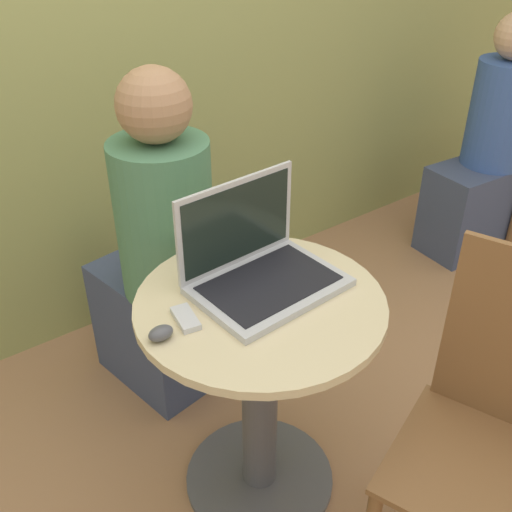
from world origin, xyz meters
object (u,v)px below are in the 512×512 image
Objects in this scene: laptop at (258,265)px; chair_empty at (490,438)px; person_seated at (160,267)px; cell_phone at (186,318)px.

chair_empty is (0.25, -0.60, -0.29)m from laptop.
chair_empty is at bearing -74.86° from person_seated.
cell_phone is 0.09× the size of person_seated.
person_seated is (-0.30, 1.10, 0.03)m from chair_empty.
cell_phone is at bearing -173.85° from laptop.
chair_empty is 1.14m from person_seated.
laptop reaches higher than cell_phone.
laptop is 0.33× the size of person_seated.
laptop is at bearing -85.02° from person_seated.
laptop is 0.25m from cell_phone.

